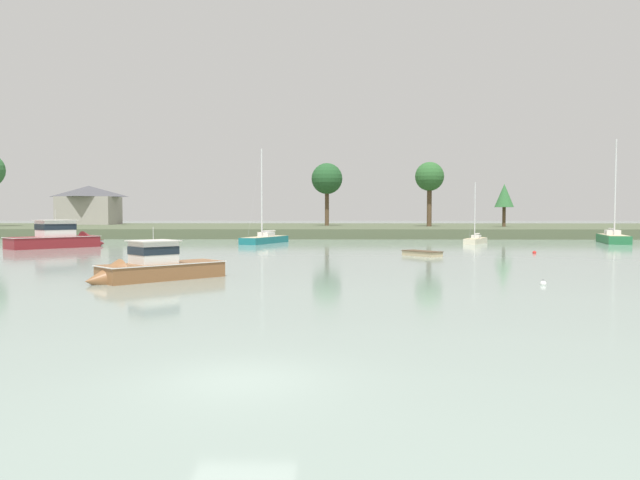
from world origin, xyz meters
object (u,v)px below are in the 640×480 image
(cruiser_maroon, at_px, (63,241))
(cruiser_wood, at_px, (148,272))
(sailboat_cream, at_px, (476,242))
(dinghy_sand, at_px, (422,254))
(sailboat_teal, at_px, (265,241))
(mooring_buoy_red, at_px, (534,253))
(sailboat_green, at_px, (613,241))
(dinghy_grey, at_px, (92,241))
(mooring_buoy_white, at_px, (543,284))

(cruiser_maroon, bearing_deg, cruiser_wood, -58.91)
(cruiser_wood, bearing_deg, sailboat_cream, 55.57)
(dinghy_sand, relative_size, cruiser_wood, 0.54)
(sailboat_cream, bearing_deg, dinghy_sand, -114.63)
(sailboat_teal, bearing_deg, cruiser_wood, -92.70)
(dinghy_sand, relative_size, mooring_buoy_red, 9.84)
(cruiser_maroon, relative_size, sailboat_teal, 0.81)
(sailboat_cream, bearing_deg, sailboat_teal, 179.24)
(sailboat_teal, bearing_deg, mooring_buoy_red, -33.77)
(sailboat_cream, distance_m, sailboat_green, 18.46)
(cruiser_maroon, bearing_deg, dinghy_grey, 96.97)
(cruiser_wood, relative_size, mooring_buoy_white, 19.04)
(sailboat_teal, relative_size, mooring_buoy_white, 31.66)
(dinghy_sand, distance_m, cruiser_wood, 27.57)
(cruiser_wood, bearing_deg, cruiser_maroon, 121.09)
(sailboat_teal, relative_size, mooring_buoy_red, 30.45)
(sailboat_cream, height_order, mooring_buoy_red, sailboat_cream)
(cruiser_wood, height_order, sailboat_teal, sailboat_teal)
(mooring_buoy_white, bearing_deg, sailboat_green, 61.40)
(dinghy_sand, bearing_deg, mooring_buoy_white, -81.66)
(sailboat_cream, relative_size, mooring_buoy_white, 20.64)
(dinghy_grey, bearing_deg, mooring_buoy_red, -22.00)
(cruiser_wood, relative_size, dinghy_grey, 2.66)
(cruiser_maroon, distance_m, dinghy_grey, 11.79)
(sailboat_green, distance_m, mooring_buoy_red, 26.82)
(dinghy_grey, distance_m, mooring_buoy_red, 55.42)
(cruiser_wood, relative_size, sailboat_teal, 0.60)
(cruiser_maroon, bearing_deg, sailboat_green, 9.80)
(sailboat_cream, xyz_separation_m, mooring_buoy_white, (-6.89, -44.07, -0.13))
(sailboat_green, relative_size, mooring_buoy_white, 35.36)
(cruiser_wood, xyz_separation_m, dinghy_grey, (-21.22, 44.50, -0.36))
(dinghy_sand, height_order, mooring_buoy_white, dinghy_sand)
(sailboat_cream, xyz_separation_m, cruiser_maroon, (-48.72, -9.39, 0.52))
(dinghy_sand, bearing_deg, sailboat_cream, 65.37)
(sailboat_green, distance_m, dinghy_grey, 68.48)
(dinghy_sand, height_order, sailboat_teal, sailboat_teal)
(sailboat_cream, relative_size, dinghy_grey, 2.88)
(sailboat_teal, bearing_deg, dinghy_grey, 175.23)
(dinghy_sand, relative_size, dinghy_grey, 1.43)
(cruiser_wood, relative_size, mooring_buoy_red, 18.31)
(sailboat_cream, distance_m, mooring_buoy_white, 44.60)
(cruiser_maroon, xyz_separation_m, dinghy_grey, (-1.43, 11.69, -0.59))
(cruiser_wood, xyz_separation_m, cruiser_maroon, (-19.79, 32.81, 0.23))
(cruiser_maroon, height_order, sailboat_teal, sailboat_teal)
(sailboat_teal, xyz_separation_m, mooring_buoy_red, (28.15, -18.83, -0.20))
(dinghy_sand, distance_m, mooring_buoy_red, 11.90)
(dinghy_sand, relative_size, sailboat_green, 0.29)
(mooring_buoy_white, bearing_deg, cruiser_maroon, 140.34)
(mooring_buoy_white, bearing_deg, dinghy_grey, 133.02)
(cruiser_wood, xyz_separation_m, mooring_buoy_white, (22.04, -1.86, -0.43))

